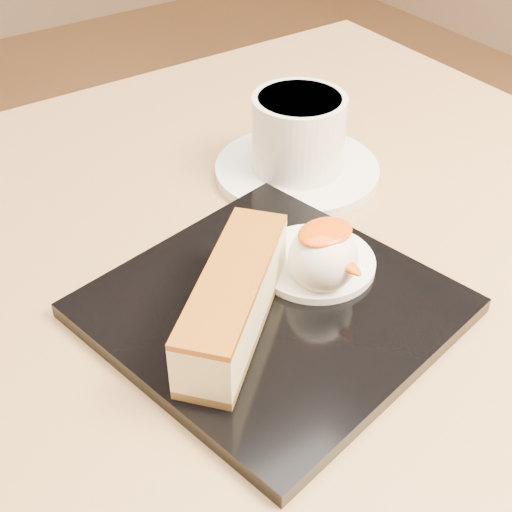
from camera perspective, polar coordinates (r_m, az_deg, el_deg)
table at (r=0.64m, az=1.84°, el=-13.06°), size 0.80×0.80×0.72m
dessert_plate at (r=0.51m, az=1.28°, el=-4.17°), size 0.26×0.26×0.01m
cheesecake at (r=0.47m, az=-1.80°, el=-3.53°), size 0.13×0.12×0.05m
cream_smear at (r=0.53m, az=4.74°, el=-0.49°), size 0.09×0.09×0.01m
ice_cream_scoop at (r=0.50m, az=5.38°, el=-0.15°), size 0.05×0.05×0.05m
mango_sauce at (r=0.49m, az=5.55°, el=1.90°), size 0.04×0.03×0.01m
mint_sprig at (r=0.53m, az=0.62°, el=0.12°), size 0.04×0.03×0.00m
saucer at (r=0.66m, az=3.29°, el=6.86°), size 0.15×0.15×0.01m
coffee_cup at (r=0.64m, az=3.53°, el=10.00°), size 0.11×0.08×0.07m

